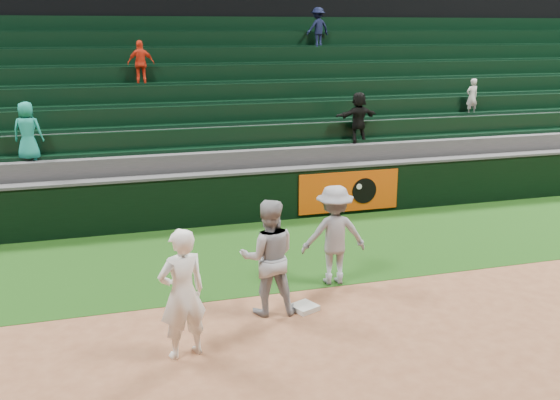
# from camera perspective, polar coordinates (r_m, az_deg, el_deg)

# --- Properties ---
(ground) EXTENTS (70.00, 70.00, 0.00)m
(ground) POSITION_cam_1_polar(r_m,az_deg,el_deg) (10.27, 1.32, -10.50)
(ground) COLOR brown
(ground) RESTS_ON ground
(foul_grass) EXTENTS (36.00, 4.20, 0.01)m
(foul_grass) POSITION_cam_1_polar(r_m,az_deg,el_deg) (12.93, -2.71, -4.89)
(foul_grass) COLOR #13370D
(foul_grass) RESTS_ON ground
(first_base) EXTENTS (0.49, 0.49, 0.08)m
(first_base) POSITION_cam_1_polar(r_m,az_deg,el_deg) (10.45, 2.23, -9.78)
(first_base) COLOR silver
(first_base) RESTS_ON ground
(first_baseman) EXTENTS (0.79, 0.63, 1.89)m
(first_baseman) POSITION_cam_1_polar(r_m,az_deg,el_deg) (8.82, -8.93, -8.46)
(first_baseman) COLOR white
(first_baseman) RESTS_ON ground
(baserunner) EXTENTS (1.03, 0.86, 1.91)m
(baserunner) POSITION_cam_1_polar(r_m,az_deg,el_deg) (10.02, -1.07, -5.25)
(baserunner) COLOR #9FA2A9
(baserunner) RESTS_ON ground
(base_coach) EXTENTS (1.24, 0.80, 1.82)m
(base_coach) POSITION_cam_1_polar(r_m,az_deg,el_deg) (11.23, 4.97, -3.20)
(base_coach) COLOR gray
(base_coach) RESTS_ON foul_grass
(field_wall) EXTENTS (36.00, 0.45, 1.25)m
(field_wall) POSITION_cam_1_polar(r_m,az_deg,el_deg) (14.80, -4.67, 0.26)
(field_wall) COLOR black
(field_wall) RESTS_ON ground
(stadium_seating) EXTENTS (36.00, 5.95, 5.12)m
(stadium_seating) POSITION_cam_1_polar(r_m,az_deg,el_deg) (18.21, -7.26, 6.48)
(stadium_seating) COLOR #3A3A3D
(stadium_seating) RESTS_ON ground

